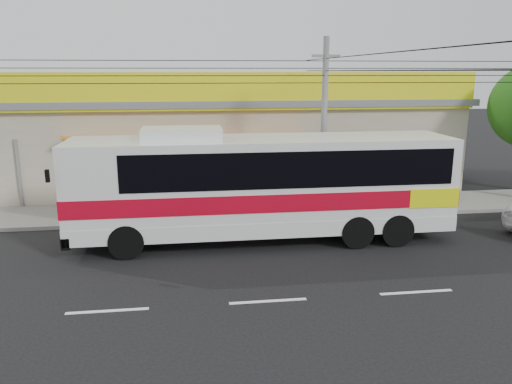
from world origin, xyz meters
TOP-DOWN VIEW (x-y plane):
  - ground at (0.00, 0.00)m, footprint 120.00×120.00m
  - sidewalk at (0.00, 6.00)m, footprint 30.00×3.20m
  - lane_markings at (0.00, -2.50)m, footprint 50.00×0.12m
  - storefront_building at (-0.01, 11.54)m, footprint 22.60×9.20m
  - coach_bus at (0.77, 2.27)m, footprint 12.84×2.76m
  - utility_pole at (3.17, 4.20)m, footprint 34.00×14.00m

SIDE VIEW (x-z plane):
  - ground at x=0.00m, z-range 0.00..0.00m
  - lane_markings at x=0.00m, z-range -0.01..0.01m
  - sidewalk at x=0.00m, z-range 0.00..0.15m
  - coach_bus at x=0.77m, z-range 0.14..4.10m
  - storefront_building at x=-0.01m, z-range -0.55..5.15m
  - utility_pole at x=3.17m, z-range 2.26..9.24m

